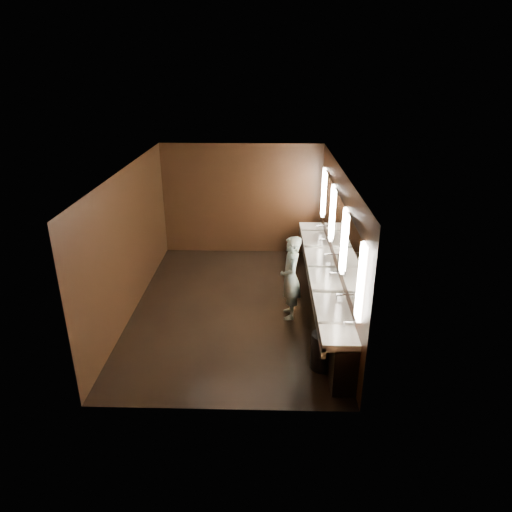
{
  "coord_description": "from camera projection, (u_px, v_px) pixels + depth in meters",
  "views": [
    {
      "loc": [
        0.67,
        -8.14,
        4.57
      ],
      "look_at": [
        0.44,
        0.0,
        1.12
      ],
      "focal_mm": 32.0,
      "sensor_mm": 36.0,
      "label": 1
    }
  ],
  "objects": [
    {
      "name": "wall_right",
      "position": [
        338.0,
        244.0,
        8.7
      ],
      "size": [
        0.02,
        6.0,
        2.8
      ],
      "primitive_type": "cube",
      "color": "black",
      "rests_on": "floor"
    },
    {
      "name": "mirror_band",
      "position": [
        338.0,
        226.0,
        8.56
      ],
      "size": [
        0.06,
        5.03,
        1.15
      ],
      "color": "white",
      "rests_on": "wall_right"
    },
    {
      "name": "ceiling",
      "position": [
        232.0,
        170.0,
        8.2
      ],
      "size": [
        4.0,
        6.0,
        0.02
      ],
      "primitive_type": "cube",
      "color": "#2D2D2B",
      "rests_on": "wall_back"
    },
    {
      "name": "wall_front",
      "position": [
        216.0,
        325.0,
        5.99
      ],
      "size": [
        4.0,
        0.02,
        2.8
      ],
      "primitive_type": "cube",
      "color": "black",
      "rests_on": "floor"
    },
    {
      "name": "wall_left",
      "position": [
        130.0,
        241.0,
        8.8
      ],
      "size": [
        0.02,
        6.0,
        2.8
      ],
      "primitive_type": "cube",
      "color": "black",
      "rests_on": "floor"
    },
    {
      "name": "person",
      "position": [
        291.0,
        278.0,
        8.64
      ],
      "size": [
        0.42,
        0.62,
        1.65
      ],
      "primitive_type": "imported",
      "rotation": [
        0.0,
        0.0,
        -1.52
      ],
      "color": "#91CAD9",
      "rests_on": "floor"
    },
    {
      "name": "trash_bin",
      "position": [
        323.0,
        351.0,
        7.32
      ],
      "size": [
        0.53,
        0.53,
        0.62
      ],
      "primitive_type": "cylinder",
      "rotation": [
        0.0,
        0.0,
        0.43
      ],
      "color": "black",
      "rests_on": "floor"
    },
    {
      "name": "sink_counter",
      "position": [
        324.0,
        286.0,
        9.05
      ],
      "size": [
        0.55,
        5.4,
        1.01
      ],
      "color": "black",
      "rests_on": "floor"
    },
    {
      "name": "floor",
      "position": [
        234.0,
        306.0,
        9.29
      ],
      "size": [
        6.0,
        6.0,
        0.0
      ],
      "primitive_type": "plane",
      "color": "black",
      "rests_on": "ground"
    },
    {
      "name": "wall_back",
      "position": [
        242.0,
        200.0,
        11.51
      ],
      "size": [
        4.0,
        0.02,
        2.8
      ],
      "primitive_type": "cube",
      "color": "black",
      "rests_on": "floor"
    }
  ]
}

